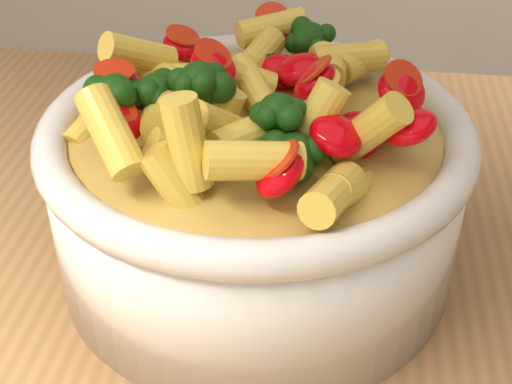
# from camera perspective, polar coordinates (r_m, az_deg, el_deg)

# --- Properties ---
(serving_bowl) EXTENTS (0.27, 0.27, 0.12)m
(serving_bowl) POSITION_cam_1_polar(r_m,az_deg,el_deg) (0.47, -0.00, 0.15)
(serving_bowl) COLOR silver
(serving_bowl) RESTS_ON table
(pasta_salad) EXTENTS (0.22, 0.22, 0.05)m
(pasta_salad) POSITION_cam_1_polar(r_m,az_deg,el_deg) (0.43, 0.00, 8.11)
(pasta_salad) COLOR #F0C34C
(pasta_salad) RESTS_ON serving_bowl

